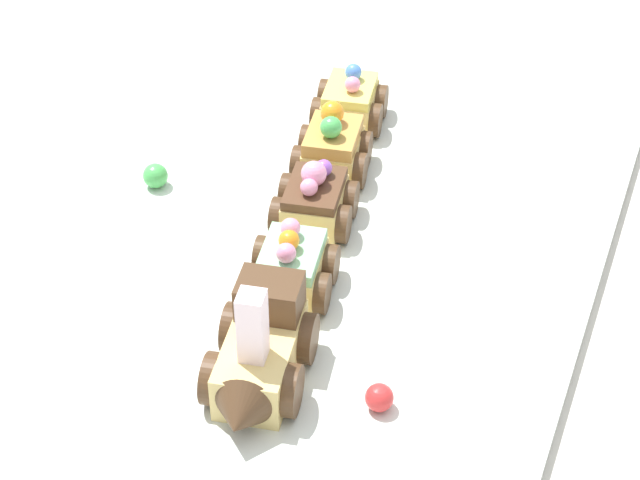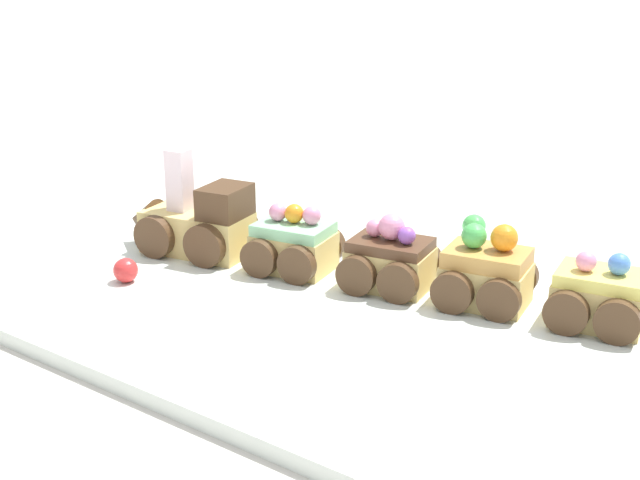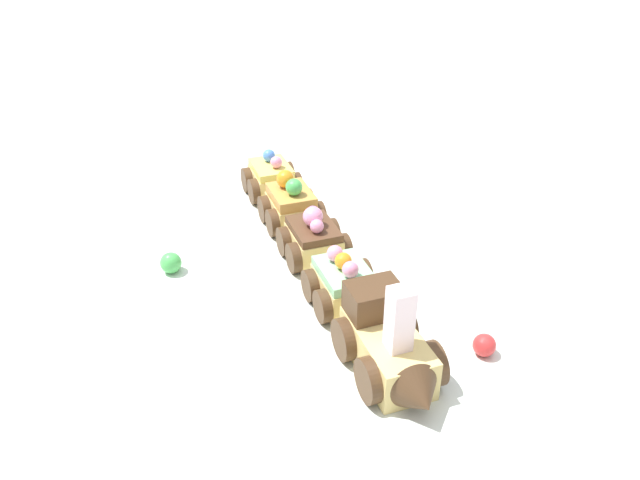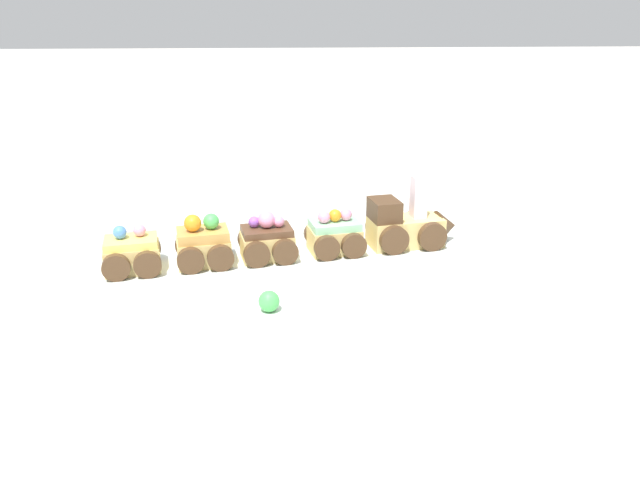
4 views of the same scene
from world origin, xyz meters
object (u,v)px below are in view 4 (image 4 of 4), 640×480
at_px(cake_car_mint, 335,236).
at_px(gumball_green, 269,301).
at_px(gumball_red, 391,217).
at_px(cake_car_lemon, 132,254).
at_px(cake_car_chocolate, 267,241).
at_px(cake_car_caramel, 203,246).
at_px(cake_train_locomotive, 409,226).

distance_m(cake_car_mint, gumball_green, 0.19).
bearing_deg(gumball_red, cake_car_mint, -131.40).
relative_size(cake_car_mint, gumball_green, 3.49).
bearing_deg(cake_car_mint, cake_car_lemon, 179.96).
bearing_deg(cake_car_lemon, gumball_red, 13.54).
bearing_deg(cake_car_mint, cake_car_chocolate, 179.94).
xyz_separation_m(cake_car_lemon, gumball_red, (0.34, 0.15, -0.01)).
xyz_separation_m(cake_car_caramel, cake_car_lemon, (-0.08, -0.01, -0.00)).
distance_m(cake_car_lemon, gumball_red, 0.37).
bearing_deg(gumball_green, gumball_red, 56.94).
distance_m(cake_car_chocolate, gumball_green, 0.15).
relative_size(cake_car_chocolate, gumball_red, 3.83).
xyz_separation_m(cake_car_mint, gumball_red, (0.09, 0.10, -0.01)).
bearing_deg(cake_car_mint, cake_car_caramel, -179.98).
height_order(cake_car_mint, gumball_green, cake_car_mint).
distance_m(cake_train_locomotive, cake_car_caramel, 0.27).
bearing_deg(cake_car_mint, gumball_green, -126.93).
height_order(cake_car_caramel, cake_car_lemon, cake_car_caramel).
xyz_separation_m(cake_car_lemon, gumball_green, (0.16, -0.12, -0.01)).
relative_size(cake_car_mint, cake_car_lemon, 1.00).
xyz_separation_m(cake_train_locomotive, cake_car_chocolate, (-0.19, -0.03, -0.00)).
distance_m(cake_car_mint, cake_car_lemon, 0.25).
xyz_separation_m(cake_car_chocolate, gumball_green, (0.00, -0.15, -0.01)).
bearing_deg(cake_car_chocolate, gumball_red, 23.78).
relative_size(cake_car_mint, gumball_red, 3.83).
distance_m(cake_car_chocolate, cake_car_caramel, 0.08).
height_order(cake_car_chocolate, cake_car_caramel, cake_car_caramel).
distance_m(gumball_red, gumball_green, 0.32).
distance_m(cake_train_locomotive, gumball_red, 0.09).
relative_size(cake_train_locomotive, cake_car_lemon, 1.62).
xyz_separation_m(cake_car_caramel, gumball_green, (0.08, -0.14, -0.01)).
bearing_deg(cake_car_chocolate, gumball_green, -99.14).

